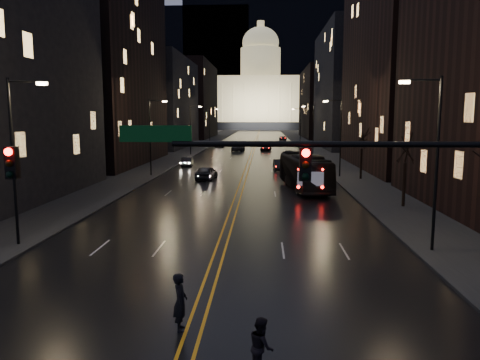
# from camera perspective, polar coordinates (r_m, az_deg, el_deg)

# --- Properties ---
(ground) EXTENTS (900.00, 900.00, 0.00)m
(ground) POSITION_cam_1_polar(r_m,az_deg,el_deg) (15.80, -5.93, -18.64)
(ground) COLOR black
(ground) RESTS_ON ground
(road) EXTENTS (20.00, 320.00, 0.02)m
(road) POSITION_cam_1_polar(r_m,az_deg,el_deg) (144.16, 2.05, 4.99)
(road) COLOR black
(road) RESTS_ON ground
(sidewalk_left) EXTENTS (8.00, 320.00, 0.16)m
(sidewalk_left) POSITION_cam_1_polar(r_m,az_deg,el_deg) (145.06, -3.51, 5.03)
(sidewalk_left) COLOR black
(sidewalk_left) RESTS_ON ground
(sidewalk_right) EXTENTS (8.00, 320.00, 0.16)m
(sidewalk_right) POSITION_cam_1_polar(r_m,az_deg,el_deg) (144.62, 7.62, 4.97)
(sidewalk_right) COLOR black
(sidewalk_right) RESTS_ON ground
(center_line) EXTENTS (0.62, 320.00, 0.01)m
(center_line) POSITION_cam_1_polar(r_m,az_deg,el_deg) (144.16, 2.05, 5.00)
(center_line) COLOR orange
(center_line) RESTS_ON road
(building_left_mid) EXTENTS (12.00, 30.00, 28.00)m
(building_left_mid) POSITION_cam_1_polar(r_m,az_deg,el_deg) (72.18, -16.31, 13.03)
(building_left_mid) COLOR black
(building_left_mid) RESTS_ON ground
(building_left_far) EXTENTS (12.00, 34.00, 20.00)m
(building_left_far) POSITION_cam_1_polar(r_m,az_deg,el_deg) (108.54, -9.56, 9.25)
(building_left_far) COLOR black
(building_left_far) RESTS_ON ground
(building_left_dist) EXTENTS (12.00, 40.00, 24.00)m
(building_left_dist) POSITION_cam_1_polar(r_m,az_deg,el_deg) (155.80, -5.73, 9.58)
(building_left_dist) COLOR black
(building_left_dist) RESTS_ON ground
(building_right_tall) EXTENTS (12.00, 30.00, 38.00)m
(building_right_tall) POSITION_cam_1_polar(r_m,az_deg,el_deg) (67.73, 19.91, 17.52)
(building_right_tall) COLOR black
(building_right_tall) RESTS_ON ground
(building_right_mid) EXTENTS (12.00, 34.00, 26.00)m
(building_right_mid) POSITION_cam_1_polar(r_m,az_deg,el_deg) (107.78, 13.18, 10.76)
(building_right_mid) COLOR black
(building_right_mid) RESTS_ON ground
(building_right_dist) EXTENTS (12.00, 40.00, 22.00)m
(building_right_dist) POSITION_cam_1_polar(r_m,az_deg,el_deg) (155.16, 10.00, 9.14)
(building_right_dist) COLOR black
(building_right_dist) RESTS_ON ground
(mountain_ridge) EXTENTS (520.00, 60.00, 130.00)m
(mountain_ridge) POSITION_cam_1_polar(r_m,az_deg,el_deg) (400.00, 8.66, 16.03)
(mountain_ridge) COLOR black
(mountain_ridge) RESTS_ON ground
(capitol) EXTENTS (90.00, 50.00, 58.50)m
(capitol) POSITION_cam_1_polar(r_m,az_deg,el_deg) (264.18, 2.49, 9.98)
(capitol) COLOR black
(capitol) RESTS_ON ground
(traffic_signal) EXTENTS (17.29, 0.45, 7.00)m
(traffic_signal) POSITION_cam_1_polar(r_m,az_deg,el_deg) (14.56, 17.39, -0.15)
(traffic_signal) COLOR black
(traffic_signal) RESTS_ON ground
(streetlamp_right_near) EXTENTS (2.13, 0.25, 9.00)m
(streetlamp_right_near) POSITION_cam_1_polar(r_m,az_deg,el_deg) (25.53, 22.52, 2.84)
(streetlamp_right_near) COLOR black
(streetlamp_right_near) RESTS_ON ground
(streetlamp_left_near) EXTENTS (2.13, 0.25, 9.00)m
(streetlamp_left_near) POSITION_cam_1_polar(r_m,az_deg,el_deg) (27.38, -25.64, 2.96)
(streetlamp_left_near) COLOR black
(streetlamp_left_near) RESTS_ON ground
(streetlamp_right_mid) EXTENTS (2.13, 0.25, 9.00)m
(streetlamp_right_mid) POSITION_cam_1_polar(r_m,az_deg,el_deg) (54.68, 11.99, 5.59)
(streetlamp_right_mid) COLOR black
(streetlamp_right_mid) RESTS_ON ground
(streetlamp_left_mid) EXTENTS (2.13, 0.25, 9.00)m
(streetlamp_left_mid) POSITION_cam_1_polar(r_m,az_deg,el_deg) (55.57, -10.73, 5.65)
(streetlamp_left_mid) COLOR black
(streetlamp_left_mid) RESTS_ON ground
(streetlamp_right_far) EXTENTS (2.13, 0.25, 9.00)m
(streetlamp_right_far) POSITION_cam_1_polar(r_m,az_deg,el_deg) (84.43, 8.81, 6.38)
(streetlamp_right_far) COLOR black
(streetlamp_right_far) RESTS_ON ground
(streetlamp_left_far) EXTENTS (2.13, 0.25, 9.00)m
(streetlamp_left_far) POSITION_cam_1_polar(r_m,az_deg,el_deg) (85.01, -5.95, 6.44)
(streetlamp_left_far) COLOR black
(streetlamp_left_far) RESTS_ON ground
(streetlamp_right_dist) EXTENTS (2.13, 0.25, 9.00)m
(streetlamp_right_dist) POSITION_cam_1_polar(r_m,az_deg,el_deg) (114.31, 7.28, 6.75)
(streetlamp_right_dist) COLOR black
(streetlamp_right_dist) RESTS_ON ground
(streetlamp_left_dist) EXTENTS (2.13, 0.25, 9.00)m
(streetlamp_left_dist) POSITION_cam_1_polar(r_m,az_deg,el_deg) (114.74, -3.63, 6.80)
(streetlamp_left_dist) COLOR black
(streetlamp_left_dist) RESTS_ON ground
(tree_right_mid) EXTENTS (2.40, 2.40, 6.65)m
(tree_right_mid) POSITION_cam_1_polar(r_m,az_deg,el_deg) (37.63, 19.55, 3.53)
(tree_right_mid) COLOR black
(tree_right_mid) RESTS_ON ground
(tree_right_far) EXTENTS (2.40, 2.40, 6.65)m
(tree_right_far) POSITION_cam_1_polar(r_m,az_deg,el_deg) (53.13, 14.65, 4.84)
(tree_right_far) COLOR black
(tree_right_far) RESTS_ON ground
(bus) EXTENTS (4.39, 12.47, 3.40)m
(bus) POSITION_cam_1_polar(r_m,az_deg,el_deg) (45.63, 7.86, 1.01)
(bus) COLOR black
(bus) RESTS_ON ground
(oncoming_car_a) EXTENTS (2.32, 4.82, 1.59)m
(oncoming_car_a) POSITION_cam_1_polar(r_m,az_deg,el_deg) (51.99, -4.11, 0.88)
(oncoming_car_a) COLOR black
(oncoming_car_a) RESTS_ON ground
(oncoming_car_b) EXTENTS (1.74, 4.21, 1.36)m
(oncoming_car_b) POSITION_cam_1_polar(r_m,az_deg,el_deg) (66.16, -6.44, 2.23)
(oncoming_car_b) COLOR black
(oncoming_car_b) RESTS_ON ground
(oncoming_car_c) EXTENTS (2.75, 5.00, 1.33)m
(oncoming_car_c) POSITION_cam_1_polar(r_m,az_deg,el_deg) (94.25, -0.22, 3.92)
(oncoming_car_c) COLOR black
(oncoming_car_c) RESTS_ON ground
(oncoming_car_d) EXTENTS (2.02, 4.65, 1.33)m
(oncoming_car_d) POSITION_cam_1_polar(r_m,az_deg,el_deg) (106.54, -2.46, 4.36)
(oncoming_car_d) COLOR black
(oncoming_car_d) RESTS_ON ground
(receding_car_a) EXTENTS (1.77, 4.48, 1.45)m
(receding_car_a) POSITION_cam_1_polar(r_m,az_deg,el_deg) (60.96, 4.88, 1.83)
(receding_car_a) COLOR black
(receding_car_a) RESTS_ON ground
(receding_car_b) EXTENTS (2.16, 4.60, 1.52)m
(receding_car_b) POSITION_cam_1_polar(r_m,az_deg,el_deg) (77.64, 6.08, 3.12)
(receding_car_b) COLOR black
(receding_car_b) RESTS_ON ground
(receding_car_c) EXTENTS (2.47, 4.90, 1.36)m
(receding_car_c) POSITION_cam_1_polar(r_m,az_deg,el_deg) (95.54, 3.18, 3.97)
(receding_car_c) COLOR black
(receding_car_c) RESTS_ON ground
(receding_car_d) EXTENTS (2.08, 4.50, 1.25)m
(receding_car_d) POSITION_cam_1_polar(r_m,az_deg,el_deg) (138.33, 5.25, 5.10)
(receding_car_d) COLOR black
(receding_car_d) RESTS_ON ground
(pedestrian_a) EXTENTS (0.56, 0.77, 1.96)m
(pedestrian_a) POSITION_cam_1_polar(r_m,az_deg,el_deg) (15.95, -7.29, -14.54)
(pedestrian_a) COLOR black
(pedestrian_a) RESTS_ON ground
(pedestrian_b) EXTENTS (0.61, 0.88, 1.65)m
(pedestrian_b) POSITION_cam_1_polar(r_m,az_deg,el_deg) (13.49, 2.62, -19.59)
(pedestrian_b) COLOR black
(pedestrian_b) RESTS_ON ground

